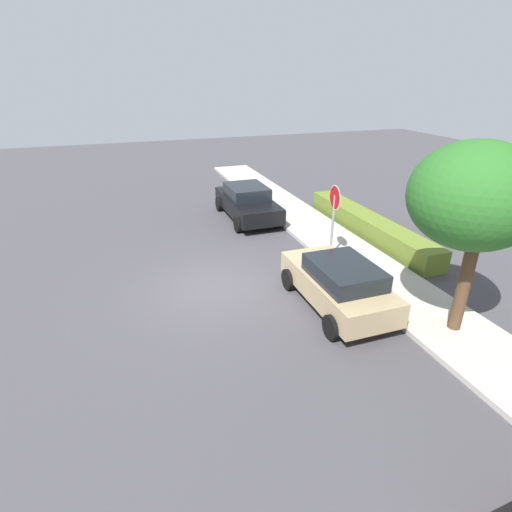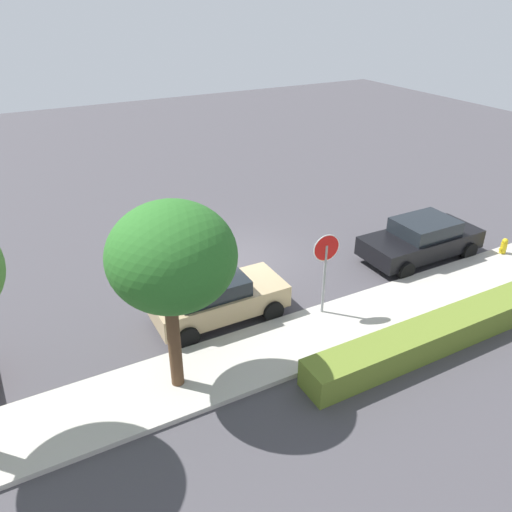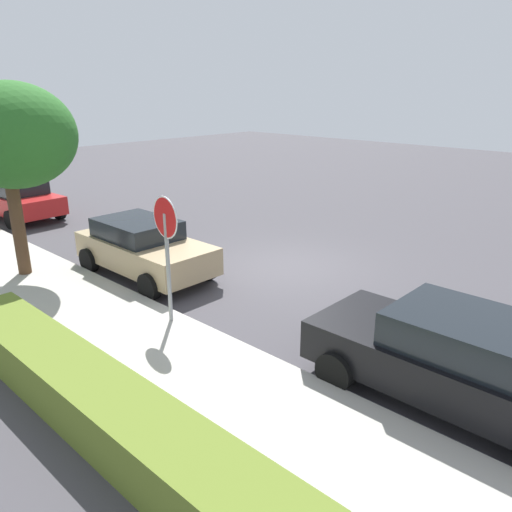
% 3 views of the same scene
% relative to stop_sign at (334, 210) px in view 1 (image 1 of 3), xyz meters
% --- Properties ---
extents(ground_plane, '(60.00, 60.00, 0.00)m').
position_rel_stop_sign_xyz_m(ground_plane, '(0.59, -4.29, -1.84)').
color(ground_plane, '#423F44').
extents(sidewalk_curb, '(32.00, 2.27, 0.14)m').
position_rel_stop_sign_xyz_m(sidewalk_curb, '(0.59, 0.80, -1.77)').
color(sidewalk_curb, '#B2ADA3').
rests_on(sidewalk_curb, ground_plane).
extents(stop_sign, '(0.81, 0.10, 2.66)m').
position_rel_stop_sign_xyz_m(stop_sign, '(0.00, 0.00, 0.00)').
color(stop_sign, gray).
rests_on(stop_sign, ground_plane).
extents(parked_car_tan, '(3.88, 1.93, 1.42)m').
position_rel_stop_sign_xyz_m(parked_car_tan, '(2.79, -1.33, -1.10)').
color(parked_car_tan, tan).
rests_on(parked_car_tan, ground_plane).
extents(parked_car_black, '(4.42, 2.06, 1.47)m').
position_rel_stop_sign_xyz_m(parked_car_black, '(-5.17, -1.33, -1.09)').
color(parked_car_black, black).
rests_on(parked_car_black, ground_plane).
extents(street_tree_near_corner, '(2.85, 2.85, 4.72)m').
position_rel_stop_sign_xyz_m(street_tree_near_corner, '(4.64, 0.71, 1.64)').
color(street_tree_near_corner, '#513823').
rests_on(street_tree_near_corner, ground_plane).
extents(fire_hydrant, '(0.30, 0.22, 0.72)m').
position_rel_stop_sign_xyz_m(fire_hydrant, '(-7.90, 0.02, -1.48)').
color(fire_hydrant, gold).
rests_on(fire_hydrant, ground_plane).
extents(front_yard_hedge, '(7.78, 0.98, 0.78)m').
position_rel_stop_sign_xyz_m(front_yard_hedge, '(-1.67, 2.64, -1.45)').
color(front_yard_hedge, olive).
rests_on(front_yard_hedge, ground_plane).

